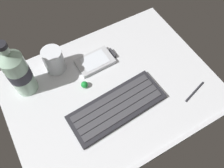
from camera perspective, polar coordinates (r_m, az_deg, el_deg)
name	(u,v)px	position (r cm, az deg, el deg)	size (l,w,h in cm)	color
ground_plane	(112,91)	(72.41, 0.09, -1.73)	(64.00, 48.00, 2.80)	silver
keyboard	(117,107)	(67.98, 1.22, -5.69)	(29.64, 12.83, 1.70)	#232328
handheld_device	(97,61)	(76.79, -3.84, 5.80)	(12.99, 8.01, 1.50)	#B7BABF
juice_cup	(54,61)	(74.89, -14.21, 5.57)	(6.40, 6.40, 8.50)	silver
water_bottle	(18,72)	(69.43, -22.38, 2.87)	(6.73, 6.73, 20.80)	#9EC1A8
trackball_mouse	(84,85)	(71.64, -6.86, -0.16)	(2.20, 2.20, 2.20)	#198C33
stylus_pen	(195,91)	(75.34, 19.95, -1.72)	(0.70, 0.70, 9.50)	#26262B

